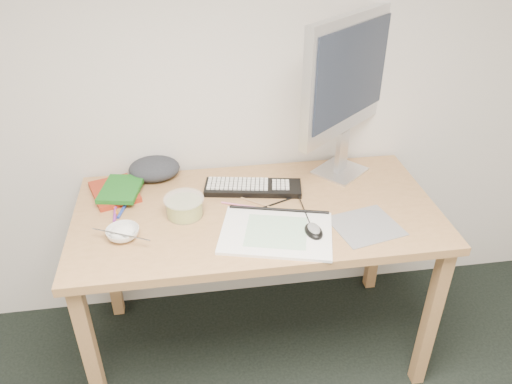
# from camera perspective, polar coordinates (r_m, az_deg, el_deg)

# --- Properties ---
(desk) EXTENTS (1.40, 0.70, 0.75)m
(desk) POSITION_cam_1_polar(r_m,az_deg,el_deg) (1.98, 0.09, -3.93)
(desk) COLOR tan
(desk) RESTS_ON ground
(mousepad) EXTENTS (0.27, 0.26, 0.00)m
(mousepad) POSITION_cam_1_polar(r_m,az_deg,el_deg) (1.88, 12.43, -3.80)
(mousepad) COLOR slate
(mousepad) RESTS_ON desk
(sketchpad) EXTENTS (0.46, 0.38, 0.01)m
(sketchpad) POSITION_cam_1_polar(r_m,az_deg,el_deg) (1.80, 2.33, -4.68)
(sketchpad) COLOR white
(sketchpad) RESTS_ON desk
(keyboard) EXTENTS (0.41, 0.19, 0.02)m
(keyboard) POSITION_cam_1_polar(r_m,az_deg,el_deg) (2.04, -0.35, 0.50)
(keyboard) COLOR black
(keyboard) RESTS_ON desk
(monitor) EXTENTS (0.47, 0.41, 0.67)m
(monitor) POSITION_cam_1_polar(r_m,az_deg,el_deg) (2.04, 10.60, 12.64)
(monitor) COLOR silver
(monitor) RESTS_ON desk
(mouse) EXTENTS (0.07, 0.10, 0.03)m
(mouse) POSITION_cam_1_polar(r_m,az_deg,el_deg) (1.79, 6.62, -4.21)
(mouse) COLOR black
(mouse) RESTS_ON sketchpad
(rice_bowl) EXTENTS (0.13, 0.13, 0.04)m
(rice_bowl) POSITION_cam_1_polar(r_m,az_deg,el_deg) (1.84, -14.97, -4.58)
(rice_bowl) COLOR white
(rice_bowl) RESTS_ON desk
(chopsticks) EXTENTS (0.20, 0.11, 0.02)m
(chopsticks) POSITION_cam_1_polar(r_m,az_deg,el_deg) (1.79, -15.18, -4.71)
(chopsticks) COLOR #B4B4B6
(chopsticks) RESTS_ON rice_bowl
(fruit_tub) EXTENTS (0.19, 0.19, 0.07)m
(fruit_tub) POSITION_cam_1_polar(r_m,az_deg,el_deg) (1.90, -8.19, -1.64)
(fruit_tub) COLOR #D2CF4A
(fruit_tub) RESTS_ON desk
(book_red) EXTENTS (0.23, 0.26, 0.02)m
(book_red) POSITION_cam_1_polar(r_m,az_deg,el_deg) (2.10, -15.86, 0.02)
(book_red) COLOR maroon
(book_red) RESTS_ON desk
(book_green) EXTENTS (0.18, 0.23, 0.02)m
(book_green) POSITION_cam_1_polar(r_m,az_deg,el_deg) (2.07, -15.15, 0.33)
(book_green) COLOR #165B19
(book_green) RESTS_ON book_red
(cloth_lump) EXTENTS (0.19, 0.16, 0.08)m
(cloth_lump) POSITION_cam_1_polar(r_m,az_deg,el_deg) (2.17, -11.54, 2.63)
(cloth_lump) COLOR #25292D
(cloth_lump) RESTS_ON desk
(pencil_pink) EXTENTS (0.18, 0.09, 0.01)m
(pencil_pink) POSITION_cam_1_polar(r_m,az_deg,el_deg) (1.94, -1.21, -1.60)
(pencil_pink) COLOR #D36995
(pencil_pink) RESTS_ON desk
(pencil_tan) EXTENTS (0.13, 0.11, 0.01)m
(pencil_tan) POSITION_cam_1_polar(r_m,az_deg,el_deg) (1.96, 0.36, -1.34)
(pencil_tan) COLOR #A17E55
(pencil_tan) RESTS_ON desk
(pencil_black) EXTENTS (0.16, 0.07, 0.01)m
(pencil_black) POSITION_cam_1_polar(r_m,az_deg,el_deg) (1.97, 2.96, -1.08)
(pencil_black) COLOR black
(pencil_black) RESTS_ON desk
(marker_blue) EXTENTS (0.04, 0.13, 0.01)m
(marker_blue) POSITION_cam_1_polar(r_m,az_deg,el_deg) (1.99, -14.90, -1.80)
(marker_blue) COLOR #1D37A1
(marker_blue) RESTS_ON desk
(marker_orange) EXTENTS (0.04, 0.13, 0.01)m
(marker_orange) POSITION_cam_1_polar(r_m,az_deg,el_deg) (2.02, -15.89, -1.53)
(marker_orange) COLOR #C96517
(marker_orange) RESTS_ON desk
(marker_purple) EXTENTS (0.02, 0.13, 0.01)m
(marker_purple) POSITION_cam_1_polar(r_m,az_deg,el_deg) (1.98, -15.80, -2.19)
(marker_purple) COLOR #7B2893
(marker_purple) RESTS_ON desk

